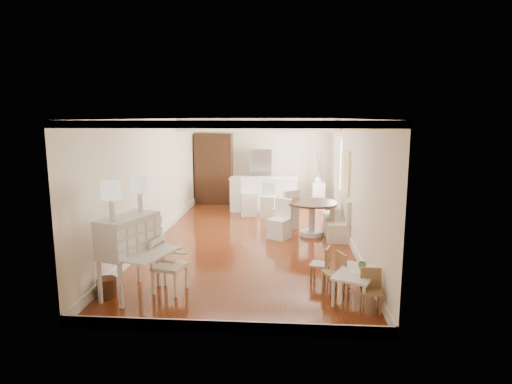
# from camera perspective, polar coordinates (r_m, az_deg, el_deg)

# --- Properties ---
(room) EXTENTS (9.00, 9.04, 2.82)m
(room) POSITION_cam_1_polar(r_m,az_deg,el_deg) (10.10, -0.17, 5.10)
(room) COLOR brown
(room) RESTS_ON ground
(secretary_bureau) EXTENTS (1.31, 1.32, 1.31)m
(secretary_bureau) POSITION_cam_1_polar(r_m,az_deg,el_deg) (7.19, -16.54, -8.14)
(secretary_bureau) COLOR silver
(secretary_bureau) RESTS_ON ground
(gustavian_armchair) EXTENTS (0.61, 0.61, 0.89)m
(gustavian_armchair) POSITION_cam_1_polar(r_m,az_deg,el_deg) (7.23, -11.44, -9.59)
(gustavian_armchair) COLOR white
(gustavian_armchair) RESTS_ON ground
(wicker_basket) EXTENTS (0.33, 0.33, 0.31)m
(wicker_basket) POSITION_cam_1_polar(r_m,az_deg,el_deg) (7.39, -19.26, -11.93)
(wicker_basket) COLOR #502E19
(wicker_basket) RESTS_ON ground
(kids_table) EXTENTS (0.89, 1.07, 0.46)m
(kids_table) POSITION_cam_1_polar(r_m,az_deg,el_deg) (7.03, 13.17, -12.07)
(kids_table) COLOR white
(kids_table) RESTS_ON ground
(kids_chair_a) EXTENTS (0.41, 0.41, 0.65)m
(kids_chair_a) POSITION_cam_1_polar(r_m,az_deg,el_deg) (7.25, 10.32, -10.47)
(kids_chair_a) COLOR #B07B50
(kids_chair_a) RESTS_ON ground
(kids_chair_b) EXTENTS (0.39, 0.39, 0.64)m
(kids_chair_b) POSITION_cam_1_polar(r_m,az_deg,el_deg) (7.62, 8.54, -9.44)
(kids_chair_b) COLOR #9F6E48
(kids_chair_b) RESTS_ON ground
(kids_chair_c) EXTENTS (0.33, 0.33, 0.64)m
(kids_chair_c) POSITION_cam_1_polar(r_m,az_deg,el_deg) (6.67, 15.13, -12.60)
(kids_chair_c) COLOR #966E44
(kids_chair_c) RESTS_ON ground
(banquette) EXTENTS (0.52, 1.60, 0.98)m
(banquette) POSITION_cam_1_polar(r_m,az_deg,el_deg) (10.55, 10.55, -3.07)
(banquette) COLOR silver
(banquette) RESTS_ON ground
(dining_table) EXTENTS (1.46, 1.46, 0.83)m
(dining_table) POSITION_cam_1_polar(r_m,az_deg,el_deg) (10.43, 7.46, -3.56)
(dining_table) COLOR #422515
(dining_table) RESTS_ON ground
(slip_chair_near) EXTENTS (0.61, 0.61, 0.93)m
(slip_chair_near) POSITION_cam_1_polar(r_m,az_deg,el_deg) (10.12, 3.13, -3.62)
(slip_chair_near) COLOR white
(slip_chair_near) RESTS_ON ground
(slip_chair_far) EXTENTS (0.71, 0.71, 1.03)m
(slip_chair_far) POSITION_cam_1_polar(r_m,az_deg,el_deg) (10.97, 3.98, -2.28)
(slip_chair_far) COLOR silver
(slip_chair_far) RESTS_ON ground
(breakfast_counter) EXTENTS (2.05, 0.65, 1.03)m
(breakfast_counter) POSITION_cam_1_polar(r_m,az_deg,el_deg) (13.04, 1.01, -0.30)
(breakfast_counter) COLOR white
(breakfast_counter) RESTS_ON ground
(bar_stool_left) EXTENTS (0.51, 0.51, 1.10)m
(bar_stool_left) POSITION_cam_1_polar(r_m,az_deg,el_deg) (12.40, -1.00, -0.68)
(bar_stool_left) COLOR white
(bar_stool_left) RESTS_ON ground
(bar_stool_right) EXTENTS (0.43, 0.43, 0.99)m
(bar_stool_right) POSITION_cam_1_polar(r_m,az_deg,el_deg) (12.20, 1.63, -1.12)
(bar_stool_right) COLOR silver
(bar_stool_right) RESTS_ON ground
(pantry_cabinet) EXTENTS (1.20, 0.60, 2.30)m
(pantry_cabinet) POSITION_cam_1_polar(r_m,az_deg,el_deg) (14.20, -5.61, 3.09)
(pantry_cabinet) COLOR #381E11
(pantry_cabinet) RESTS_ON ground
(fridge) EXTENTS (0.75, 0.65, 1.80)m
(fridge) POSITION_cam_1_polar(r_m,az_deg,el_deg) (14.01, 2.07, 2.00)
(fridge) COLOR silver
(fridge) RESTS_ON ground
(sideboard) EXTENTS (0.44, 0.89, 0.83)m
(sideboard) POSITION_cam_1_polar(r_m,az_deg,el_deg) (13.57, 8.36, -0.44)
(sideboard) COLOR silver
(sideboard) RESTS_ON ground
(pencil_cup) EXTENTS (0.16, 0.16, 0.10)m
(pencil_cup) POSITION_cam_1_polar(r_m,az_deg,el_deg) (7.09, 13.97, -9.47)
(pencil_cup) COLOR #62A867
(pencil_cup) RESTS_ON kids_table
(branch_vase) EXTENTS (0.27, 0.27, 0.22)m
(branch_vase) POSITION_cam_1_polar(r_m,az_deg,el_deg) (13.50, 8.23, 1.75)
(branch_vase) COLOR white
(branch_vase) RESTS_ON sideboard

